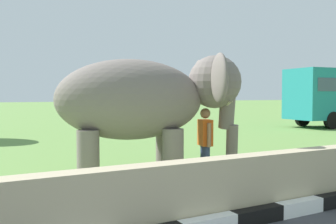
% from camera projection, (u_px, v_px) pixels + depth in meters
% --- Properties ---
extents(barrier_parapet, '(28.00, 0.36, 1.00)m').
position_uv_depth(barrier_parapet, '(249.00, 186.00, 6.04)').
color(barrier_parapet, tan).
rests_on(barrier_parapet, ground_plane).
extents(elephant, '(4.08, 3.00, 2.82)m').
position_uv_depth(elephant, '(147.00, 101.00, 8.08)').
color(elephant, slate).
rests_on(elephant, ground_plane).
extents(person_handler, '(0.34, 0.63, 1.66)m').
position_uv_depth(person_handler, '(205.00, 141.00, 8.50)').
color(person_handler, navy).
rests_on(person_handler, ground_plane).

